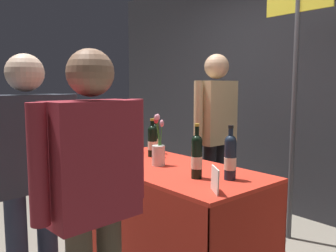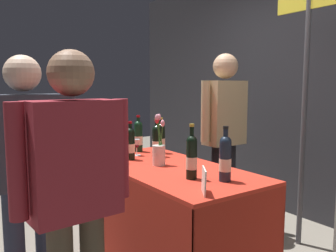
{
  "view_description": "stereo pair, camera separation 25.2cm",
  "coord_description": "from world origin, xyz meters",
  "views": [
    {
      "loc": [
        1.91,
        -1.63,
        1.38
      ],
      "look_at": [
        0.0,
        0.0,
        1.09
      ],
      "focal_mm": 37.12,
      "sensor_mm": 36.0,
      "label": 1
    },
    {
      "loc": [
        2.06,
        -1.43,
        1.38
      ],
      "look_at": [
        0.0,
        0.0,
        1.09
      ],
      "focal_mm": 37.12,
      "sensor_mm": 36.0,
      "label": 2
    }
  ],
  "objects": [
    {
      "name": "vendor_presenter",
      "position": [
        -0.28,
        0.84,
        1.0
      ],
      "size": [
        0.23,
        0.55,
        1.68
      ],
      "rotation": [
        0.0,
        0.0,
        -1.56
      ],
      "color": "black",
      "rests_on": "ground_plane"
    },
    {
      "name": "taster_foreground_left",
      "position": [
        0.51,
        -0.89,
        0.92
      ],
      "size": [
        0.24,
        0.58,
        1.55
      ],
      "rotation": [
        0.0,
        0.0,
        1.64
      ],
      "color": "#4C4233",
      "rests_on": "ground_plane"
    },
    {
      "name": "display_bottle_6",
      "position": [
        -0.36,
        0.13,
        0.93
      ],
      "size": [
        0.08,
        0.08,
        0.32
      ],
      "color": "black",
      "rests_on": "tasting_table"
    },
    {
      "name": "flower_vase",
      "position": [
        -0.07,
        -0.03,
        0.9
      ],
      "size": [
        0.1,
        0.1,
        0.38
      ],
      "color": "silver",
      "rests_on": "tasting_table"
    },
    {
      "name": "display_bottle_5",
      "position": [
        -0.6,
        -0.21,
        0.94
      ],
      "size": [
        0.07,
        0.07,
        0.35
      ],
      "color": "#192333",
      "rests_on": "tasting_table"
    },
    {
      "name": "display_bottle_4",
      "position": [
        -0.34,
        -0.25,
        0.92
      ],
      "size": [
        0.07,
        0.07,
        0.31
      ],
      "color": "#38230F",
      "rests_on": "tasting_table"
    },
    {
      "name": "display_bottle_3",
      "position": [
        -0.37,
        -0.11,
        0.92
      ],
      "size": [
        0.07,
        0.07,
        0.31
      ],
      "color": "black",
      "rests_on": "tasting_table"
    },
    {
      "name": "featured_wine_bottle",
      "position": [
        -0.46,
        0.24,
        0.93
      ],
      "size": [
        0.07,
        0.07,
        0.31
      ],
      "color": "black",
      "rests_on": "tasting_table"
    },
    {
      "name": "display_bottle_0",
      "position": [
        0.53,
        0.07,
        0.94
      ],
      "size": [
        0.08,
        0.08,
        0.35
      ],
      "color": "#192333",
      "rests_on": "tasting_table"
    },
    {
      "name": "tasting_table",
      "position": [
        0.0,
        0.0,
        0.54
      ],
      "size": [
        1.51,
        0.74,
        0.79
      ],
      "color": "red",
      "rests_on": "ground_plane"
    },
    {
      "name": "display_bottle_1",
      "position": [
        -0.63,
        0.11,
        0.93
      ],
      "size": [
        0.08,
        0.08,
        0.33
      ],
      "color": "black",
      "rests_on": "tasting_table"
    },
    {
      "name": "back_partition",
      "position": [
        0.0,
        1.8,
        1.38
      ],
      "size": [
        6.13,
        0.12,
        2.77
      ],
      "primitive_type": "cube",
      "color": "#2D2D33",
      "rests_on": "ground_plane"
    },
    {
      "name": "display_bottle_2",
      "position": [
        0.37,
        -0.07,
        0.94
      ],
      "size": [
        0.07,
        0.07,
        0.35
      ],
      "color": "black",
      "rests_on": "tasting_table"
    },
    {
      "name": "taster_foreground_right",
      "position": [
        -0.12,
        -0.96,
        0.94
      ],
      "size": [
        0.26,
        0.65,
        1.56
      ],
      "rotation": [
        0.0,
        0.0,
        1.68
      ],
      "color": "#2D3347",
      "rests_on": "ground_plane"
    },
    {
      "name": "booth_signpost",
      "position": [
        0.31,
        1.18,
        1.39
      ],
      "size": [
        0.61,
        0.04,
        2.21
      ],
      "color": "#47474C",
      "rests_on": "ground_plane"
    },
    {
      "name": "brochure_stand",
      "position": [
        0.64,
        -0.21,
        0.86
      ],
      "size": [
        0.13,
        0.1,
        0.14
      ],
      "primitive_type": "cube",
      "rotation": [
        0.03,
        0.0,
        2.55
      ],
      "color": "silver",
      "rests_on": "tasting_table"
    },
    {
      "name": "wine_glass_near_vendor",
      "position": [
        -0.48,
        0.01,
        0.89
      ],
      "size": [
        0.07,
        0.07,
        0.14
      ],
      "color": "silver",
      "rests_on": "tasting_table"
    }
  ]
}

